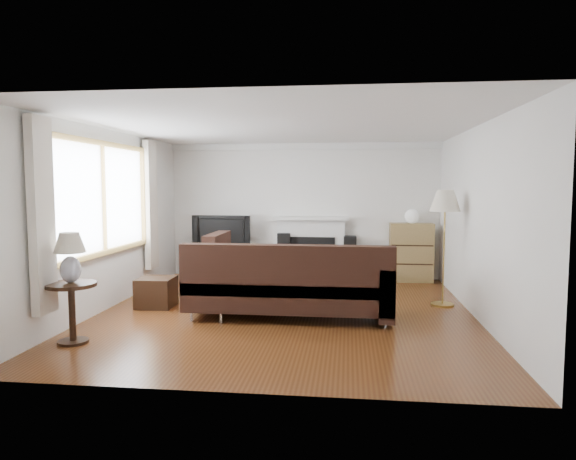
# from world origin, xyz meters

# --- Properties ---
(room) EXTENTS (5.10, 5.60, 2.54)m
(room) POSITION_xyz_m (0.00, 0.00, 1.25)
(room) COLOR #562C13
(room) RESTS_ON ground
(window) EXTENTS (0.12, 2.74, 1.54)m
(window) POSITION_xyz_m (-2.45, -0.20, 1.55)
(window) COLOR olive
(window) RESTS_ON room
(curtain_near) EXTENTS (0.10, 0.35, 2.10)m
(curtain_near) POSITION_xyz_m (-2.40, -1.72, 1.40)
(curtain_near) COLOR silver
(curtain_near) RESTS_ON room
(curtain_far) EXTENTS (0.10, 0.35, 2.10)m
(curtain_far) POSITION_xyz_m (-2.40, 1.32, 1.40)
(curtain_far) COLOR silver
(curtain_far) RESTS_ON room
(fireplace) EXTENTS (1.40, 0.26, 1.15)m
(fireplace) POSITION_xyz_m (0.15, 2.64, 0.57)
(fireplace) COLOR white
(fireplace) RESTS_ON room
(tv_stand) EXTENTS (1.10, 0.50, 0.55)m
(tv_stand) POSITION_xyz_m (-1.48, 2.47, 0.28)
(tv_stand) COLOR black
(tv_stand) RESTS_ON ground
(television) EXTENTS (1.08, 0.14, 0.62)m
(television) POSITION_xyz_m (-1.48, 2.47, 0.86)
(television) COLOR black
(television) RESTS_ON tv_stand
(speaker_left) EXTENTS (0.26, 0.30, 0.84)m
(speaker_left) POSITION_xyz_m (-0.34, 2.55, 0.42)
(speaker_left) COLOR black
(speaker_left) RESTS_ON ground
(speaker_right) EXTENTS (0.23, 0.28, 0.80)m
(speaker_right) POSITION_xyz_m (0.87, 2.55, 0.40)
(speaker_right) COLOR black
(speaker_right) RESTS_ON ground
(bookshelf) EXTENTS (0.76, 0.36, 1.05)m
(bookshelf) POSITION_xyz_m (1.97, 2.53, 0.52)
(bookshelf) COLOR olive
(bookshelf) RESTS_ON ground
(globe_lamp) EXTENTS (0.25, 0.25, 0.25)m
(globe_lamp) POSITION_xyz_m (1.97, 2.53, 1.17)
(globe_lamp) COLOR white
(globe_lamp) RESTS_ON bookshelf
(sectional_sofa) EXTENTS (2.88, 2.10, 0.93)m
(sectional_sofa) POSITION_xyz_m (0.08, -0.21, 0.47)
(sectional_sofa) COLOR black
(sectional_sofa) RESTS_ON ground
(coffee_table) EXTENTS (1.31, 0.91, 0.46)m
(coffee_table) POSITION_xyz_m (0.38, 1.37, 0.23)
(coffee_table) COLOR #9D6A4B
(coffee_table) RESTS_ON ground
(footstool) EXTENTS (0.51, 0.51, 0.42)m
(footstool) POSITION_xyz_m (-1.87, 0.11, 0.21)
(footstool) COLOR black
(footstool) RESTS_ON ground
(floor_lamp) EXTENTS (0.55, 0.55, 1.66)m
(floor_lamp) POSITION_xyz_m (2.20, 0.65, 0.83)
(floor_lamp) COLOR #A48238
(floor_lamp) RESTS_ON ground
(side_table) EXTENTS (0.53, 0.53, 0.67)m
(side_table) POSITION_xyz_m (-2.15, -1.63, 0.33)
(side_table) COLOR black
(side_table) RESTS_ON ground
(table_lamp) EXTENTS (0.34, 0.34, 0.54)m
(table_lamp) POSITION_xyz_m (-2.15, -1.63, 0.94)
(table_lamp) COLOR silver
(table_lamp) RESTS_ON side_table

